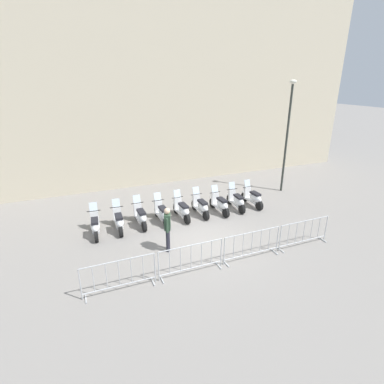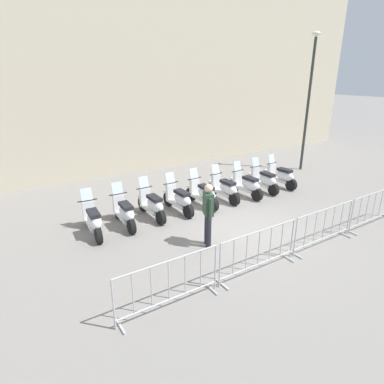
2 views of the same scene
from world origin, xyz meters
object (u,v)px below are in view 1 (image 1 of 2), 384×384
motorcycle_2 (141,216)px  barrier_segment_2 (252,245)px  motorcycle_1 (119,221)px  motorcycle_0 (95,225)px  motorcycle_6 (220,204)px  barrier_segment_0 (119,276)px  motorcycle_3 (162,213)px  barrier_segment_3 (304,233)px  motorcycle_5 (201,206)px  motorcycle_7 (237,201)px  street_lamp (288,127)px  motorcycle_4 (182,210)px  barrier_segment_1 (191,259)px  officer_near_row_end (168,227)px  motorcycle_8 (253,198)px

motorcycle_2 → barrier_segment_2: (3.11, -3.97, 0.07)m
motorcycle_1 → barrier_segment_2: size_ratio=0.77×
motorcycle_0 → motorcycle_1: size_ratio=1.00×
barrier_segment_2 → motorcycle_6: bearing=79.7°
barrier_segment_0 → motorcycle_3: bearing=57.9°
motorcycle_6 → barrier_segment_3: 4.20m
motorcycle_5 → motorcycle_7: 1.90m
motorcycle_3 → motorcycle_5: 1.91m
motorcycle_6 → barrier_segment_3: size_ratio=0.77×
motorcycle_3 → street_lamp: (7.53, 1.41, 3.16)m
motorcycle_5 → barrier_segment_0: (-4.41, -4.04, 0.07)m
motorcycle_2 → street_lamp: (8.49, 1.38, 3.16)m
motorcycle_7 → motorcycle_4: bearing=-179.4°
barrier_segment_0 → barrier_segment_1: same height
motorcycle_0 → officer_near_row_end: size_ratio=1.00×
motorcycle_2 → motorcycle_8: size_ratio=1.00×
barrier_segment_1 → barrier_segment_3: 4.66m
motorcycle_2 → motorcycle_5: 2.86m
motorcycle_1 → barrier_segment_2: (4.07, -3.86, 0.07)m
barrier_segment_1 → barrier_segment_3: bearing=0.6°
motorcycle_4 → barrier_segment_1: 4.13m
motorcycle_7 → barrier_segment_0: size_ratio=0.77×
motorcycle_7 → barrier_segment_1: (-3.98, -4.00, 0.07)m
motorcycle_2 → barrier_segment_3: 6.72m
barrier_segment_0 → street_lamp: size_ratio=0.37×
barrier_segment_3 → barrier_segment_1: bearing=-179.4°
motorcycle_8 → barrier_segment_0: bearing=-150.8°
barrier_segment_2 → street_lamp: (5.38, 5.35, 3.09)m
motorcycle_5 → motorcycle_8: same height
motorcycle_2 → officer_near_row_end: 2.47m
motorcycle_0 → street_lamp: bearing=8.4°
motorcycle_1 → officer_near_row_end: size_ratio=1.00×
barrier_segment_1 → street_lamp: bearing=34.9°
motorcycle_2 → motorcycle_8: bearing=0.5°
motorcycle_2 → barrier_segment_0: size_ratio=0.77×
motorcycle_3 → barrier_segment_2: motorcycle_3 is taller
motorcycle_7 → motorcycle_8: 0.96m
motorcycle_8 → motorcycle_3: bearing=-179.0°
motorcycle_4 → barrier_segment_0: size_ratio=0.77×
barrier_segment_2 → street_lamp: size_ratio=0.37×
motorcycle_5 → barrier_segment_2: motorcycle_5 is taller
motorcycle_3 → motorcycle_6: size_ratio=1.00×
street_lamp → barrier_segment_0: bearing=-151.7°
motorcycle_5 → street_lamp: 6.60m
barrier_segment_3 → motorcycle_4: bearing=132.0°
motorcycle_7 → motorcycle_0: bearing=-178.5°
motorcycle_5 → barrier_segment_1: motorcycle_5 is taller
motorcycle_3 → officer_near_row_end: officer_near_row_end is taller
motorcycle_0 → motorcycle_7: 6.68m
motorcycle_3 → barrier_segment_3: size_ratio=0.77×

